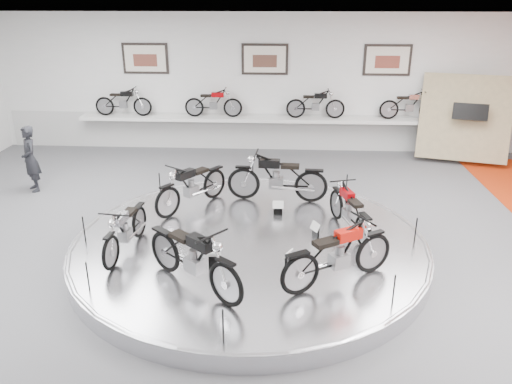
# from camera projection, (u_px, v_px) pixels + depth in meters

# --- Properties ---
(floor) EXTENTS (16.00, 16.00, 0.00)m
(floor) POSITION_uv_depth(u_px,v_px,m) (249.00, 261.00, 8.92)
(floor) COLOR #565659
(floor) RESTS_ON ground
(ceiling) EXTENTS (16.00, 16.00, 0.00)m
(ceiling) POSITION_uv_depth(u_px,v_px,m) (247.00, 26.00, 7.45)
(ceiling) COLOR white
(ceiling) RESTS_ON wall_back
(wall_back) EXTENTS (16.00, 0.00, 16.00)m
(wall_back) POSITION_uv_depth(u_px,v_px,m) (265.00, 83.00, 14.68)
(wall_back) COLOR silver
(wall_back) RESTS_ON floor
(dado_band) EXTENTS (15.68, 0.04, 1.10)m
(dado_band) POSITION_uv_depth(u_px,v_px,m) (264.00, 132.00, 15.20)
(dado_band) COLOR #BCBCBA
(dado_band) RESTS_ON floor
(display_platform) EXTENTS (6.40, 6.40, 0.30)m
(display_platform) POSITION_uv_depth(u_px,v_px,m) (250.00, 246.00, 9.15)
(display_platform) COLOR silver
(display_platform) RESTS_ON floor
(platform_rim) EXTENTS (6.40, 6.40, 0.10)m
(platform_rim) POSITION_uv_depth(u_px,v_px,m) (250.00, 240.00, 9.10)
(platform_rim) COLOR #B2B2BA
(platform_rim) RESTS_ON display_platform
(shelf) EXTENTS (11.00, 0.55, 0.10)m
(shelf) POSITION_uv_depth(u_px,v_px,m) (264.00, 119.00, 14.77)
(shelf) COLOR silver
(shelf) RESTS_ON wall_back
(poster_left) EXTENTS (1.35, 0.06, 0.88)m
(poster_left) POSITION_uv_depth(u_px,v_px,m) (145.00, 58.00, 14.57)
(poster_left) COLOR silver
(poster_left) RESTS_ON wall_back
(poster_center) EXTENTS (1.35, 0.06, 0.88)m
(poster_center) POSITION_uv_depth(u_px,v_px,m) (265.00, 59.00, 14.39)
(poster_center) COLOR silver
(poster_center) RESTS_ON wall_back
(poster_right) EXTENTS (1.35, 0.06, 0.88)m
(poster_right) POSITION_uv_depth(u_px,v_px,m) (387.00, 60.00, 14.21)
(poster_right) COLOR silver
(poster_right) RESTS_ON wall_back
(display_panel) EXTENTS (2.56, 1.52, 2.30)m
(display_panel) POSITION_uv_depth(u_px,v_px,m) (465.00, 118.00, 13.83)
(display_panel) COLOR tan
(display_panel) RESTS_ON floor
(shelf_bike_a) EXTENTS (1.22, 0.43, 0.73)m
(shelf_bike_a) POSITION_uv_depth(u_px,v_px,m) (123.00, 104.00, 14.84)
(shelf_bike_a) COLOR black
(shelf_bike_a) RESTS_ON shelf
(shelf_bike_b) EXTENTS (1.22, 0.43, 0.73)m
(shelf_bike_b) POSITION_uv_depth(u_px,v_px,m) (213.00, 105.00, 14.70)
(shelf_bike_b) COLOR #870307
(shelf_bike_b) RESTS_ON shelf
(shelf_bike_c) EXTENTS (1.22, 0.43, 0.73)m
(shelf_bike_c) POSITION_uv_depth(u_px,v_px,m) (315.00, 106.00, 14.54)
(shelf_bike_c) COLOR black
(shelf_bike_c) RESTS_ON shelf
(shelf_bike_d) EXTENTS (1.22, 0.43, 0.73)m
(shelf_bike_d) POSITION_uv_depth(u_px,v_px,m) (409.00, 107.00, 14.40)
(shelf_bike_d) COLOR #A5A5AA
(shelf_bike_d) RESTS_ON shelf
(bike_a) EXTENTS (0.96, 1.62, 0.90)m
(bike_a) POSITION_uv_depth(u_px,v_px,m) (350.00, 210.00, 9.19)
(bike_a) COLOR #870307
(bike_a) RESTS_ON display_platform
(bike_b) EXTENTS (1.86, 0.77, 1.07)m
(bike_b) POSITION_uv_depth(u_px,v_px,m) (277.00, 177.00, 10.58)
(bike_b) COLOR black
(bike_b) RESTS_ON display_platform
(bike_c) EXTENTS (1.46, 1.72, 0.99)m
(bike_c) POSITION_uv_depth(u_px,v_px,m) (192.00, 185.00, 10.24)
(bike_c) COLOR black
(bike_c) RESTS_ON display_platform
(bike_d) EXTENTS (0.69, 1.54, 0.88)m
(bike_d) POSITION_uv_depth(u_px,v_px,m) (125.00, 229.00, 8.47)
(bike_d) COLOR #A5A5AA
(bike_d) RESTS_ON display_platform
(bike_e) EXTENTS (1.75, 1.61, 1.03)m
(bike_e) POSITION_uv_depth(u_px,v_px,m) (193.00, 257.00, 7.40)
(bike_e) COLOR black
(bike_e) RESTS_ON display_platform
(bike_f) EXTENTS (1.79, 1.41, 1.01)m
(bike_f) POSITION_uv_depth(u_px,v_px,m) (338.00, 253.00, 7.52)
(bike_f) COLOR #B31006
(bike_f) RESTS_ON display_platform
(visitor) EXTENTS (0.66, 0.69, 1.59)m
(visitor) POSITION_uv_depth(u_px,v_px,m) (30.00, 159.00, 11.87)
(visitor) COLOR black
(visitor) RESTS_ON floor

